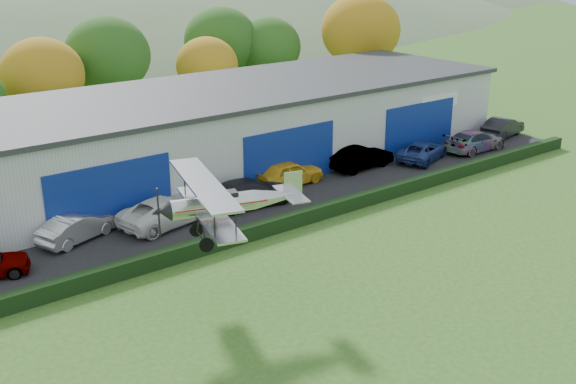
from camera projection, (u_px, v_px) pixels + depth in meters
ground at (556, 371)px, 24.37m from camera, size 300.00×300.00×0.00m
apron at (274, 193)px, 41.73m from camera, size 48.00×9.00×0.05m
hedge at (325, 210)px, 38.03m from camera, size 46.00×0.60×0.80m
hangar at (237, 124)px, 47.18m from camera, size 40.60×12.60×5.30m
tree_belt at (102, 64)px, 53.21m from camera, size 75.70×13.22×10.12m
car_1 at (78, 227)px, 34.87m from camera, size 4.59×2.91×1.43m
car_2 at (167, 211)px, 36.86m from camera, size 5.90×3.59×1.53m
car_3 at (249, 192)px, 39.50m from camera, size 5.66×2.77×1.58m
car_4 at (289, 173)px, 42.87m from camera, size 4.76×2.04×1.60m
car_5 at (361, 157)px, 46.10m from camera, size 4.85×1.86×1.57m
car_6 at (422, 151)px, 47.93m from camera, size 5.31×3.75×1.35m
car_7 at (475, 141)px, 50.13m from camera, size 5.26×2.14×1.53m
car_8 at (503, 127)px, 53.84m from camera, size 4.89×2.48×1.54m
biplane at (226, 201)px, 27.82m from camera, size 6.22×7.04×2.63m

